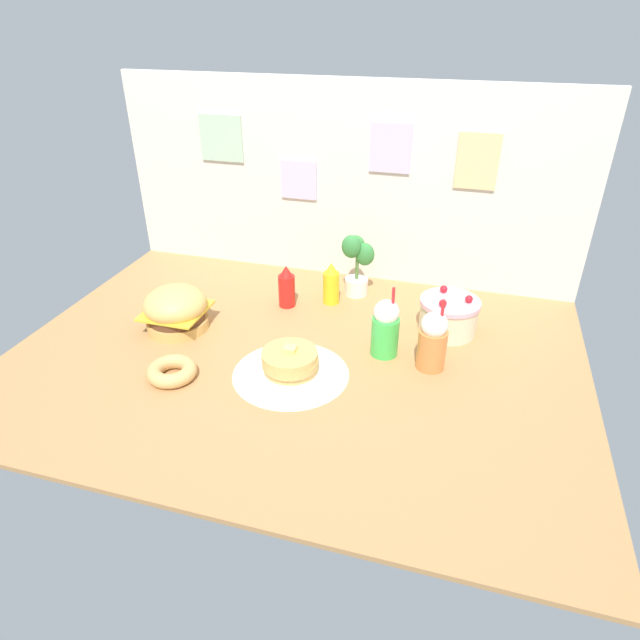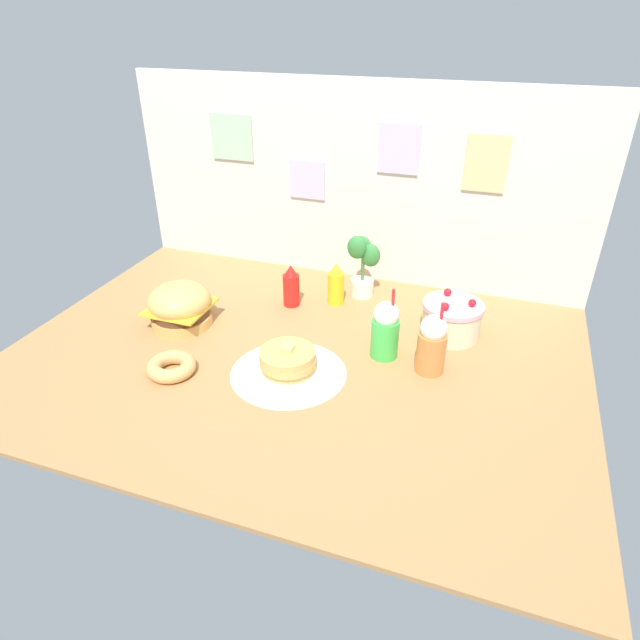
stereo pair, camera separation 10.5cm
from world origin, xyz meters
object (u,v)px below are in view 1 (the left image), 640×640
object	(u,v)px
cream_soda_cup	(385,328)
burger	(176,309)
pancake_stack	(290,364)
orange_float_cup	(433,341)
donut_pink_glaze	(172,371)
mustard_bottle	(331,284)
ketchup_bottle	(287,287)
layer_cake	(448,316)
potted_plant	(357,263)

from	to	relation	value
cream_soda_cup	burger	bearing A→B (deg)	-176.73
burger	cream_soda_cup	world-z (taller)	cream_soda_cup
pancake_stack	orange_float_cup	world-z (taller)	orange_float_cup
pancake_stack	donut_pink_glaze	world-z (taller)	pancake_stack
burger	mustard_bottle	bearing A→B (deg)	35.59
ketchup_bottle	donut_pink_glaze	bearing A→B (deg)	-109.19
layer_cake	pancake_stack	bearing A→B (deg)	-138.14
burger	ketchup_bottle	world-z (taller)	ketchup_bottle
ketchup_bottle	potted_plant	world-z (taller)	potted_plant
ketchup_bottle	potted_plant	bearing A→B (deg)	36.09
pancake_stack	orange_float_cup	bearing A→B (deg)	21.53
layer_cake	mustard_bottle	xyz separation A→B (m)	(-0.57, 0.12, 0.02)
mustard_bottle	cream_soda_cup	world-z (taller)	cream_soda_cup
donut_pink_glaze	potted_plant	size ratio (longest dim) A/B	0.61
pancake_stack	potted_plant	bearing A→B (deg)	82.99
donut_pink_glaze	orange_float_cup	bearing A→B (deg)	20.19
cream_soda_cup	ketchup_bottle	bearing A→B (deg)	151.64
mustard_bottle	orange_float_cup	size ratio (longest dim) A/B	0.67
layer_cake	mustard_bottle	bearing A→B (deg)	167.88
mustard_bottle	potted_plant	size ratio (longest dim) A/B	0.66
burger	ketchup_bottle	bearing A→B (deg)	39.93
layer_cake	donut_pink_glaze	bearing A→B (deg)	-146.94
mustard_bottle	cream_soda_cup	bearing A→B (deg)	-48.59
ketchup_bottle	cream_soda_cup	world-z (taller)	cream_soda_cup
cream_soda_cup	orange_float_cup	size ratio (longest dim) A/B	1.00
layer_cake	ketchup_bottle	bearing A→B (deg)	177.67
donut_pink_glaze	layer_cake	bearing A→B (deg)	33.06
layer_cake	potted_plant	bearing A→B (deg)	152.60
donut_pink_glaze	cream_soda_cup	bearing A→B (deg)	27.59
ketchup_bottle	orange_float_cup	distance (m)	0.80
burger	cream_soda_cup	bearing A→B (deg)	3.27
pancake_stack	mustard_bottle	size ratio (longest dim) A/B	1.70
orange_float_cup	mustard_bottle	bearing A→B (deg)	141.34
orange_float_cup	potted_plant	world-z (taller)	potted_plant
ketchup_bottle	burger	bearing A→B (deg)	-140.07
cream_soda_cup	potted_plant	xyz separation A→B (m)	(-0.24, 0.50, 0.05)
cream_soda_cup	orange_float_cup	bearing A→B (deg)	-13.27
orange_float_cup	donut_pink_glaze	distance (m)	1.04
layer_cake	cream_soda_cup	bearing A→B (deg)	-133.23
orange_float_cup	potted_plant	bearing A→B (deg)	128.31
burger	pancake_stack	xyz separation A→B (m)	(0.61, -0.20, -0.05)
donut_pink_glaze	burger	bearing A→B (deg)	115.50
cream_soda_cup	donut_pink_glaze	world-z (taller)	cream_soda_cup
cream_soda_cup	potted_plant	bearing A→B (deg)	115.16
orange_float_cup	potted_plant	xyz separation A→B (m)	(-0.43, 0.55, 0.05)
layer_cake	orange_float_cup	size ratio (longest dim) A/B	0.83
cream_soda_cup	orange_float_cup	world-z (taller)	same
burger	orange_float_cup	distance (m)	1.14
pancake_stack	ketchup_bottle	size ratio (longest dim) A/B	1.70
burger	layer_cake	world-z (taller)	burger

